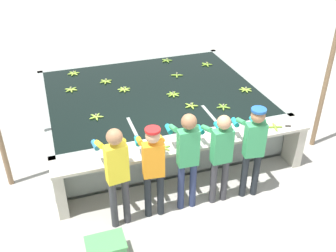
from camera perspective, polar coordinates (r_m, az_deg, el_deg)
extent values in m
plane|color=#A3A099|center=(6.90, 3.36, -9.53)|extent=(80.00, 80.00, 0.00)
cube|color=gray|center=(8.63, -2.16, 0.07)|extent=(4.47, 3.67, 0.06)
cube|color=gray|center=(7.00, 1.94, -4.24)|extent=(4.47, 0.12, 0.87)
cube|color=gray|center=(9.96, -5.15, 7.11)|extent=(4.47, 0.12, 0.87)
cube|color=gray|center=(8.18, -16.98, -0.01)|extent=(0.12, 3.67, 0.87)
cube|color=gray|center=(9.19, 10.93, 4.47)|extent=(0.12, 3.67, 0.87)
cube|color=black|center=(8.41, -2.22, 2.60)|extent=(4.23, 3.43, 0.81)
cube|color=gray|center=(7.18, -4.93, -3.30)|extent=(0.06, 0.80, 0.87)
cube|color=gray|center=(7.59, 6.03, -1.26)|extent=(0.06, 0.80, 0.87)
cube|color=#B7B2A3|center=(6.55, 2.86, -2.68)|extent=(4.47, 0.45, 0.05)
cube|color=#B7B2A3|center=(6.49, -15.37, -9.14)|extent=(0.16, 0.41, 0.82)
cube|color=#B7B2A3|center=(7.71, 17.78, -2.43)|extent=(0.16, 0.41, 0.82)
cylinder|color=#38383D|center=(6.07, -7.90, -11.20)|extent=(0.11, 0.11, 0.86)
cylinder|color=#38383D|center=(6.11, -6.09, -10.70)|extent=(0.11, 0.11, 0.86)
cube|color=yellow|center=(5.63, -7.47, -5.41)|extent=(0.34, 0.21, 0.61)
sphere|color=#9E704C|center=(5.37, -7.79, -1.56)|extent=(0.23, 0.23, 0.23)
cylinder|color=yellow|center=(5.67, -9.96, -2.64)|extent=(0.12, 0.32, 0.18)
cylinder|color=teal|center=(5.96, -10.50, -2.74)|extent=(0.11, 0.21, 0.08)
cylinder|color=yellow|center=(5.74, -6.90, -1.91)|extent=(0.12, 0.32, 0.18)
cylinder|color=teal|center=(6.03, -7.59, -2.03)|extent=(0.11, 0.21, 0.08)
cylinder|color=#1E2328|center=(6.21, -2.94, -10.10)|extent=(0.11, 0.11, 0.80)
cylinder|color=#1E2328|center=(6.24, -1.10, -9.86)|extent=(0.11, 0.11, 0.80)
cube|color=orange|center=(5.80, -2.14, -4.93)|extent=(0.34, 0.20, 0.56)
sphere|color=tan|center=(5.56, -2.23, -1.44)|extent=(0.22, 0.22, 0.22)
cylinder|color=red|center=(5.51, -2.25, -0.59)|extent=(0.23, 0.23, 0.04)
cylinder|color=orange|center=(5.87, -4.16, -2.16)|extent=(0.11, 0.32, 0.18)
cylinder|color=teal|center=(6.17, -4.45, -2.18)|extent=(0.11, 0.21, 0.08)
cylinder|color=orange|center=(5.91, -1.09, -1.80)|extent=(0.11, 0.32, 0.18)
cylinder|color=teal|center=(6.21, -1.53, -1.84)|extent=(0.11, 0.21, 0.08)
cylinder|color=navy|center=(6.32, 1.89, -8.81)|extent=(0.11, 0.11, 0.86)
cylinder|color=navy|center=(6.37, 3.63, -8.48)|extent=(0.11, 0.11, 0.86)
cube|color=#38995B|center=(5.90, 2.94, -3.15)|extent=(0.33, 0.19, 0.61)
sphere|color=#896042|center=(5.66, 3.06, 0.64)|extent=(0.23, 0.23, 0.23)
cylinder|color=#38995B|center=(5.94, 0.78, -0.31)|extent=(0.10, 0.31, 0.18)
cylinder|color=#1EA3AD|center=(6.23, 0.13, -0.44)|extent=(0.09, 0.20, 0.08)
cylinder|color=#38995B|center=(6.02, 3.71, 0.12)|extent=(0.10, 0.31, 0.18)
cylinder|color=#1EA3AD|center=(6.31, 2.93, -0.03)|extent=(0.09, 0.20, 0.08)
cylinder|color=#38383D|center=(6.49, 6.59, -8.12)|extent=(0.11, 0.11, 0.81)
cylinder|color=#38383D|center=(6.56, 8.20, -7.74)|extent=(0.11, 0.11, 0.81)
cube|color=#38995B|center=(6.11, 7.84, -2.90)|extent=(0.32, 0.17, 0.57)
sphere|color=tan|center=(5.89, 8.13, 0.53)|extent=(0.22, 0.22, 0.22)
cylinder|color=#38995B|center=(6.13, 5.64, -0.37)|extent=(0.08, 0.31, 0.18)
cylinder|color=teal|center=(6.41, 4.69, -0.51)|extent=(0.08, 0.20, 0.08)
cylinder|color=#38995B|center=(6.25, 8.33, 0.11)|extent=(0.08, 0.31, 0.18)
cylinder|color=teal|center=(6.53, 7.29, -0.04)|extent=(0.08, 0.20, 0.08)
cylinder|color=#1E2328|center=(6.69, 10.99, -7.11)|extent=(0.11, 0.11, 0.82)
cylinder|color=#1E2328|center=(6.75, 12.60, -6.88)|extent=(0.11, 0.11, 0.82)
cube|color=#38995B|center=(6.31, 12.48, -1.97)|extent=(0.34, 0.21, 0.58)
sphere|color=#9E704C|center=(6.09, 12.94, 1.44)|extent=(0.22, 0.22, 0.22)
cylinder|color=#1E5199|center=(6.04, 13.05, 2.27)|extent=(0.23, 0.23, 0.04)
cylinder|color=#38995B|center=(6.35, 10.55, 0.66)|extent=(0.12, 0.32, 0.18)
cylinder|color=#1EA3AD|center=(6.63, 9.71, 0.52)|extent=(0.11, 0.21, 0.08)
cylinder|color=#38995B|center=(6.46, 13.22, 0.91)|extent=(0.12, 0.32, 0.18)
cylinder|color=#1EA3AD|center=(6.74, 12.29, 0.76)|extent=(0.11, 0.21, 0.08)
ellipsoid|color=#7FAD33|center=(8.92, 0.94, 7.39)|extent=(0.17, 0.09, 0.04)
ellipsoid|color=#7FAD33|center=(8.87, 1.30, 7.25)|extent=(0.09, 0.17, 0.04)
ellipsoid|color=#7FAD33|center=(8.92, 1.65, 7.39)|extent=(0.17, 0.09, 0.04)
ellipsoid|color=#7FAD33|center=(8.97, 1.29, 7.53)|extent=(0.09, 0.17, 0.04)
cylinder|color=tan|center=(8.90, 1.30, 7.60)|extent=(0.03, 0.03, 0.04)
ellipsoid|color=#93BC3D|center=(8.69, -8.72, 6.34)|extent=(0.14, 0.15, 0.04)
ellipsoid|color=#93BC3D|center=(8.73, -8.67, 6.49)|extent=(0.17, 0.07, 0.04)
ellipsoid|color=#93BC3D|center=(8.77, -8.96, 6.57)|extent=(0.09, 0.17, 0.04)
ellipsoid|color=#93BC3D|center=(8.75, -9.29, 6.48)|extent=(0.14, 0.15, 0.04)
ellipsoid|color=#93BC3D|center=(8.70, -9.34, 6.33)|extent=(0.17, 0.07, 0.04)
ellipsoid|color=#93BC3D|center=(8.67, -9.06, 6.26)|extent=(0.09, 0.17, 0.04)
cylinder|color=tan|center=(8.70, -9.03, 6.62)|extent=(0.03, 0.03, 0.04)
ellipsoid|color=#93BC3D|center=(8.43, 11.52, 5.24)|extent=(0.17, 0.04, 0.04)
ellipsoid|color=#93BC3D|center=(8.45, 11.25, 5.35)|extent=(0.13, 0.16, 0.04)
ellipsoid|color=#93BC3D|center=(8.43, 10.94, 5.33)|extent=(0.08, 0.17, 0.04)
ellipsoid|color=#93BC3D|center=(8.39, 10.83, 5.21)|extent=(0.17, 0.10, 0.04)
ellipsoid|color=#93BC3D|center=(8.36, 10.99, 5.07)|extent=(0.17, 0.11, 0.04)
ellipsoid|color=#93BC3D|center=(8.35, 11.31, 5.03)|extent=(0.07, 0.17, 0.04)
ellipsoid|color=#93BC3D|center=(8.38, 11.55, 5.10)|extent=(0.14, 0.15, 0.04)
cylinder|color=tan|center=(8.38, 11.22, 5.41)|extent=(0.03, 0.03, 0.04)
ellipsoid|color=#8CB738|center=(7.58, 3.52, 2.76)|extent=(0.04, 0.17, 0.04)
ellipsoid|color=#8CB738|center=(7.63, 3.79, 2.95)|extent=(0.17, 0.09, 0.04)
ellipsoid|color=#8CB738|center=(7.67, 3.49, 3.13)|extent=(0.13, 0.16, 0.04)
ellipsoid|color=#8CB738|center=(7.65, 3.04, 3.07)|extent=(0.13, 0.16, 0.04)
ellipsoid|color=#8CB738|center=(7.60, 3.05, 2.84)|extent=(0.17, 0.08, 0.04)
cylinder|color=tan|center=(7.61, 3.39, 3.19)|extent=(0.03, 0.03, 0.04)
ellipsoid|color=#75A333|center=(7.60, 8.04, 2.57)|extent=(0.10, 0.17, 0.04)
ellipsoid|color=#75A333|center=(7.64, 8.42, 2.69)|extent=(0.15, 0.14, 0.04)
ellipsoid|color=#75A333|center=(7.69, 8.25, 2.91)|extent=(0.16, 0.12, 0.04)
ellipsoid|color=#75A333|center=(7.68, 7.77, 2.93)|extent=(0.07, 0.17, 0.04)
ellipsoid|color=#75A333|center=(7.63, 7.64, 2.72)|extent=(0.17, 0.05, 0.04)
cylinder|color=tan|center=(7.63, 8.04, 3.00)|extent=(0.03, 0.03, 0.04)
ellipsoid|color=#7FAD33|center=(8.00, 0.81, 4.44)|extent=(0.07, 0.17, 0.04)
ellipsoid|color=#7FAD33|center=(8.02, 1.09, 4.52)|extent=(0.14, 0.15, 0.04)
ellipsoid|color=#7FAD33|center=(8.06, 1.12, 4.67)|extent=(0.17, 0.04, 0.04)
ellipsoid|color=#7FAD33|center=(8.09, 0.87, 4.78)|extent=(0.13, 0.16, 0.04)
ellipsoid|color=#7FAD33|center=(8.09, 0.53, 4.76)|extent=(0.08, 0.17, 0.04)
ellipsoid|color=#7FAD33|center=(8.05, 0.36, 4.63)|extent=(0.17, 0.10, 0.04)
ellipsoid|color=#7FAD33|center=(8.01, 0.49, 4.49)|extent=(0.17, 0.11, 0.04)
cylinder|color=tan|center=(8.03, 0.76, 4.84)|extent=(0.03, 0.03, 0.04)
ellipsoid|color=#75A333|center=(9.77, -0.12, 9.60)|extent=(0.12, 0.16, 0.04)
ellipsoid|color=#75A333|center=(9.74, -0.47, 9.55)|extent=(0.14, 0.15, 0.04)
ellipsoid|color=#75A333|center=(9.68, -0.45, 9.40)|extent=(0.17, 0.10, 0.04)
ellipsoid|color=#75A333|center=(9.67, -0.07, 9.37)|extent=(0.05, 0.17, 0.04)
ellipsoid|color=#75A333|center=(9.72, 0.13, 9.49)|extent=(0.17, 0.08, 0.04)
cylinder|color=tan|center=(9.70, -0.19, 9.68)|extent=(0.03, 0.03, 0.04)
ellipsoid|color=#9EC642|center=(8.31, -6.77, 5.29)|extent=(0.17, 0.09, 0.04)
ellipsoid|color=#9EC642|center=(8.27, -6.65, 5.16)|extent=(0.16, 0.12, 0.04)
ellipsoid|color=#9EC642|center=(8.25, -6.34, 5.13)|extent=(0.05, 0.17, 0.04)
ellipsoid|color=#9EC642|center=(8.27, -6.06, 5.22)|extent=(0.15, 0.14, 0.04)
ellipsoid|color=#9EC642|center=(8.32, -6.03, 5.37)|extent=(0.17, 0.06, 0.04)
ellipsoid|color=#9EC642|center=(8.35, -6.27, 5.45)|extent=(0.12, 0.16, 0.04)
ellipsoid|color=#9EC642|center=(8.34, -6.60, 5.42)|extent=(0.09, 0.17, 0.04)
cylinder|color=tan|center=(8.29, -6.40, 5.51)|extent=(0.03, 0.03, 0.04)
ellipsoid|color=#9EC642|center=(9.21, -13.65, 7.29)|extent=(0.11, 0.17, 0.04)
ellipsoid|color=#9EC642|center=(9.21, -13.31, 7.35)|extent=(0.12, 0.16, 0.04)
ellipsoid|color=#9EC642|center=(9.26, -13.20, 7.49)|extent=(0.17, 0.05, 0.04)
ellipsoid|color=#9EC642|center=(9.30, -13.42, 7.57)|extent=(0.11, 0.17, 0.04)
ellipsoid|color=#9EC642|center=(9.29, -13.76, 7.51)|extent=(0.12, 0.16, 0.04)
ellipsoid|color=#9EC642|center=(9.25, -13.87, 7.37)|extent=(0.17, 0.05, 0.04)
cylinder|color=tan|center=(9.24, -13.56, 7.63)|extent=(0.03, 0.03, 0.04)
ellipsoid|color=#9EC642|center=(8.51, -14.23, 5.18)|extent=(0.17, 0.11, 0.04)
ellipsoid|color=#9EC642|center=(8.46, -14.18, 5.02)|extent=(0.16, 0.12, 0.04)
ellipsoid|color=#9EC642|center=(8.44, -13.84, 5.00)|extent=(0.04, 0.17, 0.04)
ellipsoid|color=#9EC642|center=(8.47, -13.55, 5.13)|extent=(0.17, 0.11, 0.04)
ellipsoid|color=#9EC642|center=(8.52, -13.60, 5.28)|extent=(0.16, 0.12, 0.04)
ellipsoid|color=#9EC642|center=(8.54, -13.94, 5.31)|extent=(0.04, 0.17, 0.04)
cylinder|color=tan|center=(8.48, -13.92, 5.37)|extent=(0.03, 0.03, 0.04)
ellipsoid|color=#7FAD33|center=(9.49, 5.73, 8.76)|extent=(0.05, 0.17, 0.04)
ellipsoid|color=#7FAD33|center=(9.54, 5.95, 8.87)|extent=(0.17, 0.10, 0.04)
ellipsoid|color=#7FAD33|center=(9.58, 5.70, 9.00)|extent=(0.14, 0.15, 0.04)
ellipsoid|color=#7FAD33|center=(9.56, 5.34, 8.97)|extent=(0.12, 0.16, 0.04)
ellipsoid|color=#7FAD33|center=(9.50, 5.35, 8.82)|extent=(0.17, 0.08, 0.04)
cylinder|color=tan|center=(9.52, 5.62, 9.08)|extent=(0.03, 0.03, 0.04)
ellipsoid|color=#9EC642|center=(7.35, -9.96, 1.33)|extent=(0.17, 0.09, 0.04)
ellipsoid|color=#9EC642|center=(7.40, -10.20, 1.53)|extent=(0.13, 0.16, 0.04)
ellipsoid|color=#9EC642|center=(7.40, -10.69, 1.45)|extent=(0.13, 0.16, 0.04)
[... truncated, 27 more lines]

